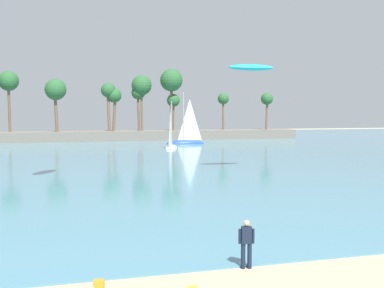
{
  "coord_description": "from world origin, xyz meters",
  "views": [
    {
      "loc": [
        -4.43,
        -9.19,
        5.3
      ],
      "look_at": [
        1.52,
        11.23,
        3.9
      ],
      "focal_mm": 45.97,
      "sensor_mm": 36.0,
      "label": 1
    }
  ],
  "objects": [
    {
      "name": "sea",
      "position": [
        0.0,
        63.53,
        0.03
      ],
      "size": [
        220.0,
        114.94,
        0.06
      ],
      "primitive_type": "cube",
      "color": "teal",
      "rests_on": "ground"
    },
    {
      "name": "palm_headland",
      "position": [
        -1.22,
        80.81,
        4.1
      ],
      "size": [
        84.68,
        6.61,
        13.29
      ],
      "color": "slate",
      "rests_on": "ground"
    },
    {
      "name": "person_at_waterline",
      "position": [
        1.9,
        5.95,
        0.89
      ],
      "size": [
        0.54,
        0.26,
        1.67
      ],
      "color": "#141E33",
      "rests_on": "ground"
    },
    {
      "name": "backpack_near_kite",
      "position": [
        -3.12,
        4.93,
        0.21
      ],
      "size": [
        0.34,
        0.32,
        0.44
      ],
      "color": "orange",
      "rests_on": "ground"
    },
    {
      "name": "sailboat_near_shore",
      "position": [
        12.32,
        59.03,
        0.72
      ],
      "size": [
        3.38,
        5.21,
        7.28
      ],
      "color": "white",
      "rests_on": "sea"
    },
    {
      "name": "sailboat_mid_bay",
      "position": [
        17.18,
        68.44,
        0.88
      ],
      "size": [
        6.44,
        2.43,
        9.13
      ],
      "color": "#234793",
      "rests_on": "sea"
    },
    {
      "name": "kite_aloft_high_over_bay",
      "position": [
        12.63,
        30.88,
        9.17
      ],
      "size": [
        4.18,
        1.68,
        0.72
      ],
      "primitive_type": "ellipsoid",
      "rotation": [
        0.11,
        0.0,
        6.23
      ],
      "color": "#1EADB2"
    }
  ]
}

